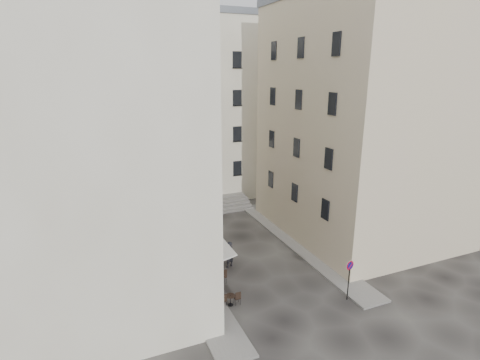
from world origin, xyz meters
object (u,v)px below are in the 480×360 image
bistro_table_a (230,299)px  bistro_table_b (215,277)px  pedestrian (229,254)px  no_parking_sign (349,272)px

bistro_table_a → bistro_table_b: bistro_table_b is taller
bistro_table_b → pedestrian: bearing=47.4°
bistro_table_b → bistro_table_a: bearing=-88.5°
bistro_table_a → no_parking_sign: bearing=-18.0°
pedestrian → no_parking_sign: bearing=107.2°
no_parking_sign → bistro_table_b: size_ratio=1.83×
bistro_table_b → no_parking_sign: bearing=-34.4°
bistro_table_b → pedestrian: 2.43m
no_parking_sign → bistro_table_a: size_ratio=2.16×
no_parking_sign → bistro_table_b: (-6.63, 4.54, -1.29)m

